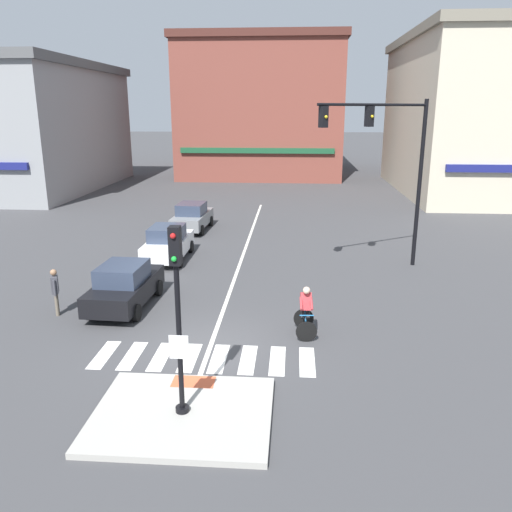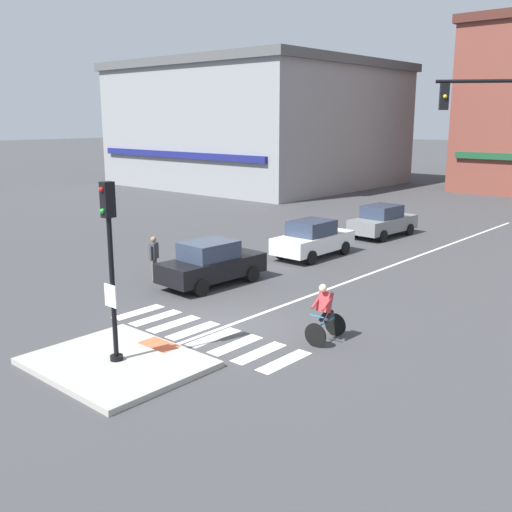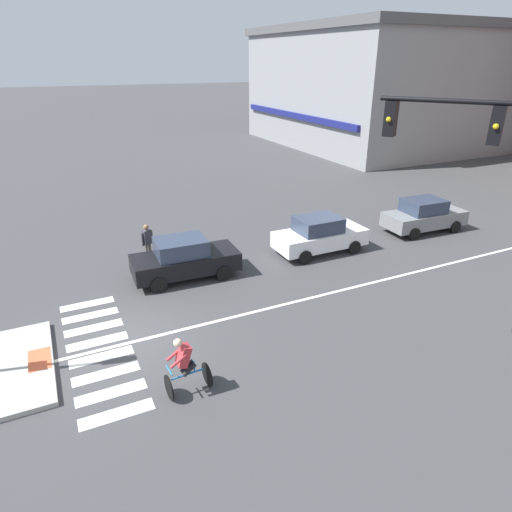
# 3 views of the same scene
# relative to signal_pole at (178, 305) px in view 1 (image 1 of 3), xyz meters

# --- Properties ---
(ground_plane) EXTENTS (300.00, 300.00, 0.00)m
(ground_plane) POSITION_rel_signal_pole_xyz_m (0.00, 3.67, -2.82)
(ground_plane) COLOR #3D3D3F
(traffic_island) EXTENTS (4.15, 3.40, 0.15)m
(traffic_island) POSITION_rel_signal_pole_xyz_m (0.00, 0.01, -2.74)
(traffic_island) COLOR #A3A099
(traffic_island) RESTS_ON ground
(tactile_pad_front) EXTENTS (1.10, 0.60, 0.01)m
(tactile_pad_front) POSITION_rel_signal_pole_xyz_m (0.00, 1.36, -2.66)
(tactile_pad_front) COLOR #DB5B38
(tactile_pad_front) RESTS_ON traffic_island
(signal_pole) EXTENTS (0.44, 0.38, 4.42)m
(signal_pole) POSITION_rel_signal_pole_xyz_m (0.00, 0.00, 0.00)
(signal_pole) COLOR black
(signal_pole) RESTS_ON traffic_island
(crosswalk_stripe_a) EXTENTS (0.44, 1.80, 0.01)m
(crosswalk_stripe_a) POSITION_rel_signal_pole_xyz_m (-2.97, 2.97, -2.81)
(crosswalk_stripe_a) COLOR silver
(crosswalk_stripe_a) RESTS_ON ground
(crosswalk_stripe_b) EXTENTS (0.44, 1.80, 0.01)m
(crosswalk_stripe_b) POSITION_rel_signal_pole_xyz_m (-2.12, 2.97, -2.81)
(crosswalk_stripe_b) COLOR silver
(crosswalk_stripe_b) RESTS_ON ground
(crosswalk_stripe_c) EXTENTS (0.44, 1.80, 0.01)m
(crosswalk_stripe_c) POSITION_rel_signal_pole_xyz_m (-1.27, 2.97, -2.81)
(crosswalk_stripe_c) COLOR silver
(crosswalk_stripe_c) RESTS_ON ground
(crosswalk_stripe_d) EXTENTS (0.44, 1.80, 0.01)m
(crosswalk_stripe_d) POSITION_rel_signal_pole_xyz_m (-0.42, 2.97, -2.81)
(crosswalk_stripe_d) COLOR silver
(crosswalk_stripe_d) RESTS_ON ground
(crosswalk_stripe_e) EXTENTS (0.44, 1.80, 0.01)m
(crosswalk_stripe_e) POSITION_rel_signal_pole_xyz_m (0.42, 2.97, -2.81)
(crosswalk_stripe_e) COLOR silver
(crosswalk_stripe_e) RESTS_ON ground
(crosswalk_stripe_f) EXTENTS (0.44, 1.80, 0.01)m
(crosswalk_stripe_f) POSITION_rel_signal_pole_xyz_m (1.27, 2.97, -2.81)
(crosswalk_stripe_f) COLOR silver
(crosswalk_stripe_f) RESTS_ON ground
(crosswalk_stripe_g) EXTENTS (0.44, 1.80, 0.01)m
(crosswalk_stripe_g) POSITION_rel_signal_pole_xyz_m (2.12, 2.97, -2.81)
(crosswalk_stripe_g) COLOR silver
(crosswalk_stripe_g) RESTS_ON ground
(crosswalk_stripe_h) EXTENTS (0.44, 1.80, 0.01)m
(crosswalk_stripe_h) POSITION_rel_signal_pole_xyz_m (2.97, 2.97, -2.81)
(crosswalk_stripe_h) COLOR silver
(crosswalk_stripe_h) RESTS_ON ground
(lane_centre_line) EXTENTS (0.14, 28.00, 0.01)m
(lane_centre_line) POSITION_rel_signal_pole_xyz_m (0.05, 13.67, -2.81)
(lane_centre_line) COLOR silver
(lane_centre_line) RESTS_ON ground
(traffic_light_mast) EXTENTS (4.84, 3.19, 7.35)m
(traffic_light_mast) POSITION_rel_signal_pole_xyz_m (6.63, 11.95, 2.27)
(traffic_light_mast) COLOR black
(traffic_light_mast) RESTS_ON ground
(building_corner_left) EXTENTS (16.85, 20.10, 13.94)m
(building_corner_left) POSITION_rel_signal_pole_xyz_m (-1.11, 49.28, 4.17)
(building_corner_left) COLOR brown
(building_corner_left) RESTS_ON ground
(car_grey_westbound_distant) EXTENTS (2.00, 4.18, 1.64)m
(car_grey_westbound_distant) POSITION_rel_signal_pole_xyz_m (-3.46, 19.08, -2.01)
(car_grey_westbound_distant) COLOR slate
(car_grey_westbound_distant) RESTS_ON ground
(car_white_westbound_far) EXTENTS (1.85, 4.10, 1.64)m
(car_white_westbound_far) POSITION_rel_signal_pole_xyz_m (-3.43, 12.91, -2.01)
(car_white_westbound_far) COLOR white
(car_white_westbound_far) RESTS_ON ground
(car_black_westbound_near) EXTENTS (1.97, 4.17, 1.64)m
(car_black_westbound_near) POSITION_rel_signal_pole_xyz_m (-3.53, 6.75, -2.01)
(car_black_westbound_near) COLOR black
(car_black_westbound_near) RESTS_ON ground
(cyclist) EXTENTS (0.73, 1.13, 1.68)m
(cyclist) POSITION_rel_signal_pole_xyz_m (2.94, 4.75, -1.95)
(cyclist) COLOR black
(cyclist) RESTS_ON ground
(pedestrian_at_curb_left) EXTENTS (0.34, 0.52, 1.67)m
(pedestrian_at_curb_left) POSITION_rel_signal_pole_xyz_m (-5.66, 5.82, -1.84)
(pedestrian_at_curb_left) COLOR #6B6051
(pedestrian_at_curb_left) RESTS_ON ground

